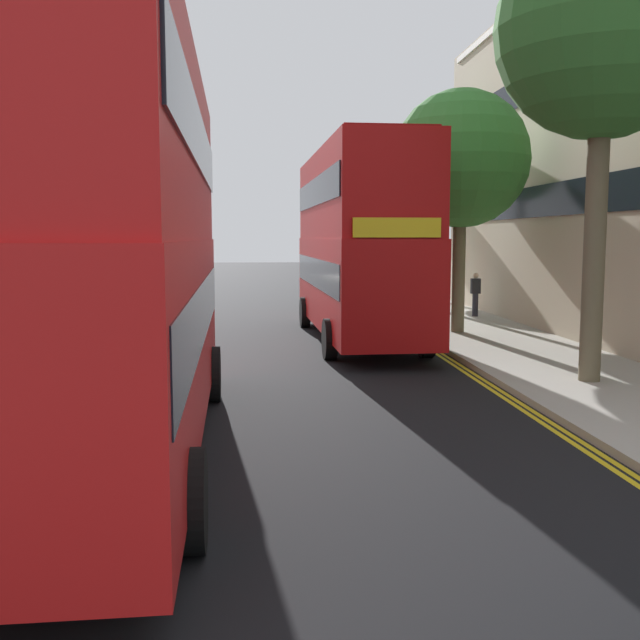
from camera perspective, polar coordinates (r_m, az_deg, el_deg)
The scene contains 10 objects.
sidewalk_right at distance 17.97m, azimuth 18.06°, elevation -3.52°, with size 4.00×80.00×0.14m, color #ADA89E.
kerb_line_outer at distance 15.40m, azimuth 13.71°, elevation -5.26°, with size 0.10×56.00×0.01m, color yellow.
kerb_line_inner at distance 15.35m, azimuth 13.14°, elevation -5.28°, with size 0.10×56.00×0.01m, color yellow.
double_decker_bus_away at distance 10.52m, azimuth -16.02°, elevation 5.92°, with size 3.02×10.87×5.64m.
double_decker_bus_oncoming at distance 21.84m, azimuth 2.91°, elevation 6.31°, with size 3.03×10.87×5.64m.
pedestrian_far at distance 27.96m, azimuth 11.97°, elevation 2.02°, with size 0.34×0.22×1.62m.
street_tree_near at distance 39.07m, azimuth 6.63°, elevation 9.32°, with size 2.84×2.84×6.39m.
street_tree_mid at distance 30.19m, azimuth 9.24°, elevation 12.12°, with size 3.28×3.28×7.65m.
street_tree_far at distance 16.39m, azimuth 21.14°, elevation 20.10°, with size 4.25×4.25×9.11m.
street_tree_distant at distance 23.27m, azimuth 10.88°, elevation 12.10°, with size 4.18×4.18×7.40m.
Camera 1 is at (-0.45, -0.29, 3.08)m, focal length 41.25 mm.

